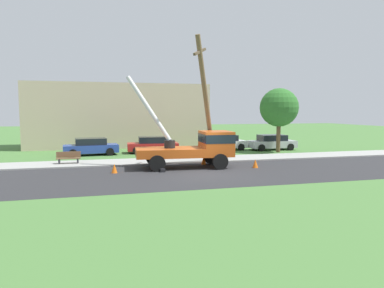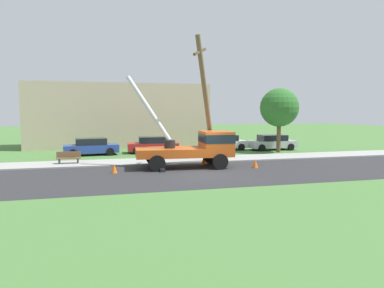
{
  "view_description": "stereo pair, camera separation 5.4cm",
  "coord_description": "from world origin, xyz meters",
  "px_view_note": "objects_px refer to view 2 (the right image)",
  "views": [
    {
      "loc": [
        -6.06,
        -19.8,
        3.7
      ],
      "look_at": [
        -0.12,
        2.87,
        1.49
      ],
      "focal_mm": 33.21,
      "sensor_mm": 36.0,
      "label": 1
    },
    {
      "loc": [
        -6.01,
        -19.81,
        3.7
      ],
      "look_at": [
        -0.12,
        2.87,
        1.49
      ],
      "focal_mm": 33.21,
      "sensor_mm": 36.0,
      "label": 2
    }
  ],
  "objects_px": {
    "parked_sedan_white": "(223,143)",
    "leaning_utility_pole": "(206,100)",
    "parked_sedan_silver": "(272,142)",
    "parked_sedan_red": "(153,145)",
    "traffic_cone_ahead": "(255,163)",
    "utility_truck": "(197,146)",
    "parked_sedan_blue": "(91,147)",
    "park_bench": "(69,158)",
    "traffic_cone_curbside": "(204,160)",
    "roadside_tree_near": "(279,108)",
    "traffic_cone_behind": "(114,168)"
  },
  "relations": [
    {
      "from": "parked_sedan_white",
      "to": "leaning_utility_pole",
      "type": "bearing_deg",
      "value": -116.93
    },
    {
      "from": "parked_sedan_silver",
      "to": "parked_sedan_red",
      "type": "bearing_deg",
      "value": 177.36
    },
    {
      "from": "leaning_utility_pole",
      "to": "traffic_cone_ahead",
      "type": "relative_size",
      "value": 15.36
    },
    {
      "from": "utility_truck",
      "to": "parked_sedan_blue",
      "type": "bearing_deg",
      "value": 129.49
    },
    {
      "from": "utility_truck",
      "to": "parked_sedan_blue",
      "type": "xyz_separation_m",
      "value": [
        -6.85,
        8.31,
        -0.7
      ]
    },
    {
      "from": "parked_sedan_red",
      "to": "park_bench",
      "type": "distance_m",
      "value": 8.6
    },
    {
      "from": "leaning_utility_pole",
      "to": "traffic_cone_curbside",
      "type": "height_order",
      "value": "leaning_utility_pole"
    },
    {
      "from": "parked_sedan_blue",
      "to": "parked_sedan_white",
      "type": "distance_m",
      "value": 11.97
    },
    {
      "from": "parked_sedan_red",
      "to": "parked_sedan_white",
      "type": "xyz_separation_m",
      "value": [
        6.71,
        0.46,
        0.0
      ]
    },
    {
      "from": "parked_sedan_silver",
      "to": "park_bench",
      "type": "distance_m",
      "value": 18.57
    },
    {
      "from": "utility_truck",
      "to": "parked_sedan_silver",
      "type": "bearing_deg",
      "value": 40.3
    },
    {
      "from": "parked_sedan_blue",
      "to": "park_bench",
      "type": "height_order",
      "value": "parked_sedan_blue"
    },
    {
      "from": "parked_sedan_red",
      "to": "leaning_utility_pole",
      "type": "bearing_deg",
      "value": -72.06
    },
    {
      "from": "utility_truck",
      "to": "parked_sedan_silver",
      "type": "height_order",
      "value": "utility_truck"
    },
    {
      "from": "parked_sedan_silver",
      "to": "leaning_utility_pole",
      "type": "bearing_deg",
      "value": -140.3
    },
    {
      "from": "parked_sedan_blue",
      "to": "parked_sedan_red",
      "type": "distance_m",
      "value": 5.25
    },
    {
      "from": "leaning_utility_pole",
      "to": "traffic_cone_ahead",
      "type": "bearing_deg",
      "value": -38.2
    },
    {
      "from": "utility_truck",
      "to": "parked_sedan_white",
      "type": "distance_m",
      "value": 10.51
    },
    {
      "from": "utility_truck",
      "to": "parked_sedan_white",
      "type": "height_order",
      "value": "utility_truck"
    },
    {
      "from": "traffic_cone_curbside",
      "to": "park_bench",
      "type": "xyz_separation_m",
      "value": [
        -9.03,
        2.14,
        0.18
      ]
    },
    {
      "from": "traffic_cone_ahead",
      "to": "parked_sedan_silver",
      "type": "xyz_separation_m",
      "value": [
        6.04,
        9.4,
        0.43
      ]
    },
    {
      "from": "parked_sedan_blue",
      "to": "parked_sedan_white",
      "type": "xyz_separation_m",
      "value": [
        11.94,
        0.86,
        0.0
      ]
    },
    {
      "from": "parked_sedan_blue",
      "to": "traffic_cone_curbside",
      "type": "bearing_deg",
      "value": -43.4
    },
    {
      "from": "park_bench",
      "to": "roadside_tree_near",
      "type": "bearing_deg",
      "value": 9.91
    },
    {
      "from": "traffic_cone_ahead",
      "to": "traffic_cone_curbside",
      "type": "bearing_deg",
      "value": 140.86
    },
    {
      "from": "parked_sedan_red",
      "to": "roadside_tree_near",
      "type": "height_order",
      "value": "roadside_tree_near"
    },
    {
      "from": "utility_truck",
      "to": "parked_sedan_blue",
      "type": "distance_m",
      "value": 10.8
    },
    {
      "from": "parked_sedan_red",
      "to": "parked_sedan_silver",
      "type": "relative_size",
      "value": 1.01
    },
    {
      "from": "parked_sedan_white",
      "to": "park_bench",
      "type": "relative_size",
      "value": 2.81
    },
    {
      "from": "parked_sedan_blue",
      "to": "park_bench",
      "type": "xyz_separation_m",
      "value": [
        -1.38,
        -5.09,
        -0.25
      ]
    },
    {
      "from": "traffic_cone_ahead",
      "to": "parked_sedan_white",
      "type": "height_order",
      "value": "parked_sedan_white"
    },
    {
      "from": "traffic_cone_behind",
      "to": "parked_sedan_red",
      "type": "distance_m",
      "value": 10.31
    },
    {
      "from": "roadside_tree_near",
      "to": "traffic_cone_curbside",
      "type": "bearing_deg",
      "value": -148.47
    },
    {
      "from": "parked_sedan_white",
      "to": "traffic_cone_ahead",
      "type": "bearing_deg",
      "value": -98.08
    },
    {
      "from": "utility_truck",
      "to": "parked_sedan_blue",
      "type": "relative_size",
      "value": 1.48
    },
    {
      "from": "parked_sedan_red",
      "to": "roadside_tree_near",
      "type": "xyz_separation_m",
      "value": [
        10.9,
        -2.43,
        3.24
      ]
    },
    {
      "from": "utility_truck",
      "to": "traffic_cone_curbside",
      "type": "relative_size",
      "value": 12.05
    },
    {
      "from": "leaning_utility_pole",
      "to": "parked_sedan_white",
      "type": "relative_size",
      "value": 1.91
    },
    {
      "from": "traffic_cone_ahead",
      "to": "traffic_cone_curbside",
      "type": "xyz_separation_m",
      "value": [
        -2.82,
        2.29,
        0.0
      ]
    },
    {
      "from": "parked_sedan_white",
      "to": "park_bench",
      "type": "height_order",
      "value": "parked_sedan_white"
    },
    {
      "from": "parked_sedan_white",
      "to": "park_bench",
      "type": "distance_m",
      "value": 14.59
    },
    {
      "from": "traffic_cone_behind",
      "to": "traffic_cone_curbside",
      "type": "relative_size",
      "value": 1.0
    },
    {
      "from": "parked_sedan_silver",
      "to": "roadside_tree_near",
      "type": "distance_m",
      "value": 3.78
    },
    {
      "from": "leaning_utility_pole",
      "to": "utility_truck",
      "type": "bearing_deg",
      "value": -134.34
    },
    {
      "from": "utility_truck",
      "to": "parked_sedan_silver",
      "type": "distance_m",
      "value": 12.68
    },
    {
      "from": "roadside_tree_near",
      "to": "leaning_utility_pole",
      "type": "bearing_deg",
      "value": -147.41
    },
    {
      "from": "traffic_cone_curbside",
      "to": "parked_sedan_white",
      "type": "height_order",
      "value": "parked_sedan_white"
    },
    {
      "from": "parked_sedan_silver",
      "to": "parked_sedan_blue",
      "type": "bearing_deg",
      "value": 179.57
    },
    {
      "from": "leaning_utility_pole",
      "to": "traffic_cone_behind",
      "type": "distance_m",
      "value": 7.69
    },
    {
      "from": "leaning_utility_pole",
      "to": "parked_sedan_blue",
      "type": "bearing_deg",
      "value": 136.37
    }
  ]
}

